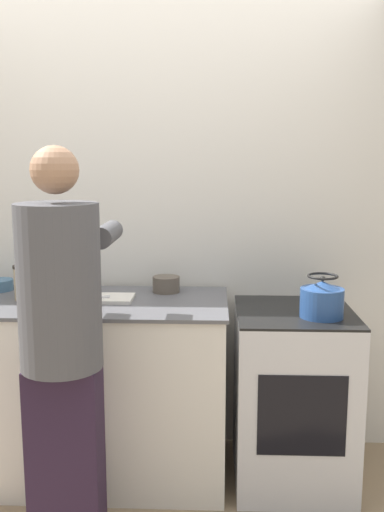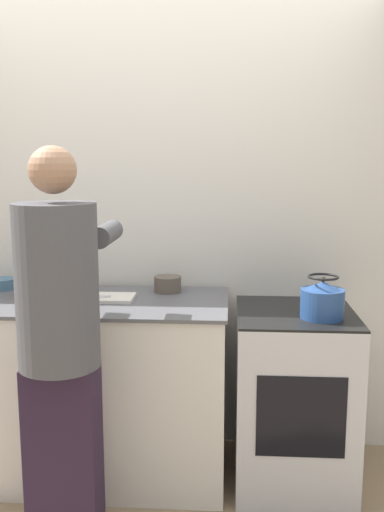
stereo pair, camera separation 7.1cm
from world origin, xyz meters
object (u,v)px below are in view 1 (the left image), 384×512
(cutting_board, at_px, (101,298))
(knife, at_px, (89,297))
(person, at_px, (62,338))
(canister_jar, at_px, (29,282))
(kettle, at_px, (322,299))
(bowl_prep, at_px, (166,284))
(oven, at_px, (292,396))

(cutting_board, relative_size, knife, 1.66)
(person, xyz_separation_m, canister_jar, (-0.33, 0.59, 0.10))
(canister_jar, bearing_deg, person, -61.07)
(person, bearing_deg, knife, 90.94)
(kettle, relative_size, bowl_prep, 1.42)
(person, xyz_separation_m, cutting_board, (0.05, 0.58, 0.02))
(oven, bearing_deg, bowl_prep, 162.17)
(oven, relative_size, canister_jar, 5.09)
(bowl_prep, xyz_separation_m, canister_jar, (-0.69, -0.19, 0.05))
(cutting_board, distance_m, kettle, 1.10)
(oven, height_order, person, person)
(knife, distance_m, bowl_prep, 0.43)
(bowl_prep, bearing_deg, knife, -149.44)
(kettle, distance_m, bowl_prep, 0.84)
(oven, height_order, knife, knife)
(knife, distance_m, canister_jar, 0.33)
(oven, distance_m, bowl_prep, 0.88)
(person, height_order, kettle, person)
(cutting_board, xyz_separation_m, canister_jar, (-0.37, 0.01, 0.08))
(bowl_prep, height_order, canister_jar, canister_jar)
(cutting_board, xyz_separation_m, knife, (-0.05, -0.03, 0.01))
(oven, height_order, kettle, kettle)
(canister_jar, bearing_deg, knife, -6.03)
(knife, bearing_deg, bowl_prep, 22.19)
(oven, bearing_deg, person, -151.34)
(kettle, relative_size, canister_jar, 1.18)
(canister_jar, bearing_deg, bowl_prep, 15.08)
(person, bearing_deg, cutting_board, 85.57)
(cutting_board, height_order, bowl_prep, bowl_prep)
(cutting_board, distance_m, knife, 0.06)
(oven, relative_size, person, 0.53)
(cutting_board, distance_m, canister_jar, 0.38)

